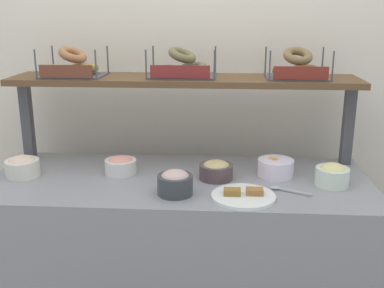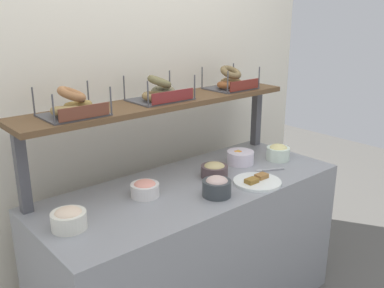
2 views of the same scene
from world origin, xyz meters
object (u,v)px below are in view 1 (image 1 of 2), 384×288
Objects in this scene: serving_plate_white at (243,196)px; bagel_basket_poppy at (182,67)px; bowl_potato_salad at (22,166)px; bagel_basket_everything at (73,66)px; bowl_lox_spread at (121,165)px; serving_spoon_near_plate at (284,189)px; bagel_basket_cinnamon_raisin at (297,68)px; bowl_hummus at (216,170)px; bowl_tuna_salad at (174,182)px; bowl_egg_salad at (332,175)px; bowl_fruit_salad at (275,167)px.

serving_plate_white is 0.81× the size of bagel_basket_poppy.
bowl_potato_salad is 0.52× the size of bagel_basket_everything.
bowl_lox_spread is 0.50× the size of bagel_basket_everything.
bagel_basket_cinnamon_raisin reaches higher than serving_spoon_near_plate.
bagel_basket_poppy is at bearing 123.96° from bowl_hummus.
bowl_tuna_salad is 0.96× the size of bowl_hummus.
bowl_egg_salad is at bearing -24.39° from bagel_basket_poppy.
bowl_hummus is 0.54m from bagel_basket_poppy.
serving_spoon_near_plate is at bearing -5.06° from bowl_potato_salad.
bowl_egg_salad is 0.98× the size of bowl_tuna_salad.
serving_plate_white is (0.29, -0.03, -0.04)m from bowl_tuna_salad.
bowl_egg_salad reaches higher than bowl_lox_spread.
bagel_basket_cinnamon_raisin is (0.38, 0.26, 0.43)m from bowl_hummus.
serving_plate_white is 0.20m from serving_spoon_near_plate.
bowl_tuna_salad is 1.01× the size of bowl_lox_spread.
bagel_basket_cinnamon_raisin reaches higher than bowl_egg_salad.
bagel_basket_cinnamon_raisin is at bearing 39.62° from bowl_tuna_salad.
bagel_basket_everything reaches higher than serving_spoon_near_plate.
bowl_tuna_salad reaches higher than serving_spoon_near_plate.
bowl_hummus is at bearing 48.98° from bowl_tuna_salad.
bowl_egg_salad reaches higher than serving_plate_white.
bowl_egg_salad is 0.97m from bowl_lox_spread.
bowl_potato_salad is 1.38m from bagel_basket_cinnamon_raisin.
bowl_fruit_salad is at bearing 95.82° from serving_spoon_near_plate.
bagel_basket_everything is at bearing 141.06° from bowl_tuna_salad.
serving_spoon_near_plate is at bearing 26.78° from serving_plate_white.
bowl_hummus is 0.58× the size of serving_plate_white.
serving_spoon_near_plate is (-0.22, -0.08, -0.04)m from bowl_egg_salad.
serving_plate_white is (-0.40, -0.17, -0.04)m from bowl_egg_salad.
bowl_lox_spread is 0.95× the size of bowl_hummus.
bagel_basket_cinnamon_raisin reaches higher than bowl_tuna_salad.
bowl_lox_spread and bowl_hummus have the same top height.
bowl_tuna_salad reaches higher than bowl_lox_spread.
bowl_potato_salad is at bearing -171.65° from bowl_lox_spread.
bowl_tuna_salad is 0.37m from bowl_lox_spread.
serving_plate_white is 0.74m from bagel_basket_poppy.
serving_spoon_near_plate is 1.18m from bagel_basket_everything.
bowl_lox_spread is at bearing -178.52° from bowl_fruit_salad.
bagel_basket_everything is (-0.26, 0.20, 0.44)m from bowl_lox_spread.
bagel_basket_cinnamon_raisin reaches higher than bowl_potato_salad.
bowl_tuna_salad is 0.29m from serving_plate_white.
bowl_hummus is at bearing 174.63° from bowl_egg_salad.
bagel_basket_everything reaches higher than serving_plate_white.
bowl_egg_salad is 0.70m from bowl_tuna_salad.
serving_plate_white is (0.57, -0.26, -0.03)m from bowl_lox_spread.
bowl_hummus is 0.33m from serving_spoon_near_plate.
bowl_hummus reaches higher than serving_plate_white.
bowl_fruit_salad is 0.49m from bagel_basket_cinnamon_raisin.
bowl_egg_salad is 0.26m from bowl_fruit_salad.
bowl_egg_salad is 0.87× the size of serving_spoon_near_plate.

